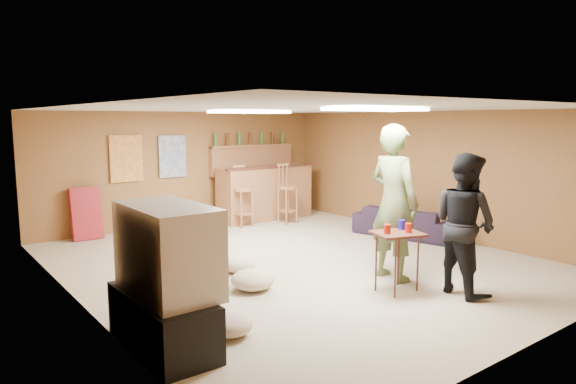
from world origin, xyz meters
TOP-DOWN VIEW (x-y plane):
  - ground at (0.00, 0.00)m, footprint 7.00×7.00m
  - ceiling at (0.00, 0.00)m, footprint 6.00×7.00m
  - wall_back at (0.00, 3.50)m, footprint 6.00×0.02m
  - wall_front at (0.00, -3.50)m, footprint 6.00×0.02m
  - wall_left at (-3.00, 0.00)m, footprint 0.02×7.00m
  - wall_right at (3.00, 0.00)m, footprint 0.02×7.00m
  - tv_stand at (-2.72, -1.50)m, footprint 0.55×1.30m
  - dvd_box at (-2.50, -1.50)m, footprint 0.35×0.50m
  - tv_body at (-2.65, -1.50)m, footprint 0.60×1.10m
  - tv_screen at (-2.34, -1.50)m, footprint 0.02×0.95m
  - bar_counter at (1.50, 2.95)m, footprint 2.00×0.60m
  - bar_lip at (1.50, 2.70)m, footprint 2.10×0.12m
  - bar_shelf at (1.50, 3.40)m, footprint 2.00×0.18m
  - bar_backing at (1.50, 3.42)m, footprint 2.00×0.14m
  - poster_left at (-1.20, 3.46)m, footprint 0.60×0.03m
  - poster_right at (-0.30, 3.46)m, footprint 0.55×0.03m
  - folding_chair_stack at (-2.00, 3.30)m, footprint 0.50×0.26m
  - ceiling_panel_front at (0.00, -1.50)m, footprint 1.20×0.60m
  - ceiling_panel_back at (0.00, 1.20)m, footprint 1.20×0.60m
  - person_olive at (0.49, -1.38)m, footprint 0.48×0.73m
  - person_black at (0.73, -2.26)m, footprint 0.76×0.91m
  - sofa at (2.55, 0.11)m, footprint 1.12×1.90m
  - tray_table at (0.15, -1.75)m, footprint 0.67×0.60m
  - cup_red_near at (0.00, -1.72)m, footprint 0.09×0.09m
  - cup_red_far at (0.25, -1.83)m, footprint 0.10×0.10m
  - cup_blue at (0.32, -1.67)m, footprint 0.09×0.09m
  - bar_stool_left at (0.73, 2.57)m, footprint 0.46×0.46m
  - bar_stool_right at (1.61, 2.32)m, footprint 0.44×0.44m
  - cushion_near_tv at (-1.19, -0.65)m, footprint 0.71×0.71m
  - cushion_mid at (-0.94, 0.07)m, footprint 0.58×0.58m
  - cushion_far at (-2.10, -1.63)m, footprint 0.57×0.57m
  - bottle_row at (1.44, 3.38)m, footprint 1.76×0.08m

SIDE VIEW (x-z plane):
  - ground at x=0.00m, z-range 0.00..0.00m
  - cushion_mid at x=-0.94m, z-range 0.00..0.20m
  - cushion_far at x=-2.10m, z-range 0.00..0.21m
  - cushion_near_tv at x=-1.19m, z-range 0.00..0.24m
  - dvd_box at x=-2.50m, z-range 0.11..0.19m
  - tv_stand at x=-2.72m, z-range 0.00..0.50m
  - sofa at x=2.55m, z-range 0.00..0.52m
  - tray_table at x=0.15m, z-range 0.00..0.72m
  - folding_chair_stack at x=-2.00m, z-range -0.01..0.91m
  - bar_stool_right at x=1.61m, z-range 0.00..1.06m
  - bar_counter at x=1.50m, z-range 0.00..1.10m
  - bar_stool_left at x=0.73m, z-range 0.00..1.26m
  - cup_red_near at x=0.00m, z-range 0.72..0.83m
  - cup_red_far at x=0.25m, z-range 0.72..0.83m
  - cup_blue at x=0.32m, z-range 0.72..0.84m
  - person_black at x=0.73m, z-range 0.00..1.67m
  - tv_body at x=-2.65m, z-range 0.50..1.30m
  - tv_screen at x=-2.34m, z-range 0.57..1.23m
  - person_olive at x=0.49m, z-range 0.00..2.00m
  - wall_back at x=0.00m, z-range 0.00..2.20m
  - wall_front at x=0.00m, z-range 0.00..2.20m
  - wall_left at x=-3.00m, z-range 0.00..2.20m
  - wall_right at x=3.00m, z-range 0.00..2.20m
  - bar_lip at x=1.50m, z-range 1.08..1.12m
  - bar_backing at x=1.50m, z-range 0.90..1.50m
  - poster_left at x=-1.20m, z-range 0.93..1.78m
  - poster_right at x=-0.30m, z-range 0.95..1.75m
  - bar_shelf at x=1.50m, z-range 1.48..1.52m
  - bottle_row at x=1.44m, z-range 1.52..1.78m
  - ceiling_panel_front at x=0.00m, z-range 2.15..2.19m
  - ceiling_panel_back at x=0.00m, z-range 2.15..2.19m
  - ceiling at x=0.00m, z-range 2.19..2.21m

